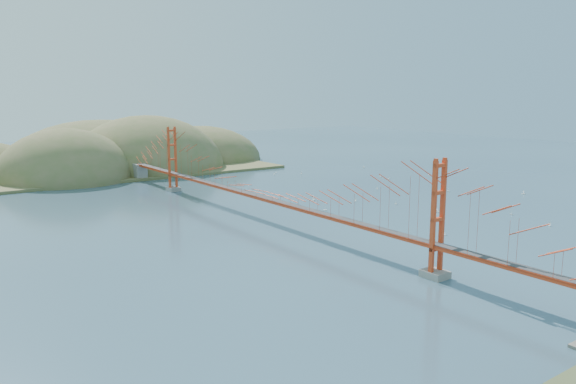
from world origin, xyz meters
TOP-DOWN VIEW (x-y plane):
  - ground at (0.00, 0.00)m, footprint 320.00×320.00m
  - bridge at (0.00, 0.18)m, footprint 2.20×94.40m
  - far_headlands at (2.21, 68.52)m, footprint 84.00×58.00m
  - sailboat_3 at (14.84, 7.62)m, footprint 0.65×0.63m
  - sailboat_6 at (31.73, -17.96)m, footprint 0.52×0.52m
  - sailboat_10 at (14.10, -19.86)m, footprint 0.53×0.60m
  - sailboat_2 at (24.42, -10.25)m, footprint 0.69×0.69m
  - sailboat_5 at (31.69, 9.67)m, footprint 0.49×0.51m
  - sailboat_13 at (29.55, -25.07)m, footprint 0.65×0.65m
  - sailboat_9 at (42.80, 19.94)m, footprint 0.54×0.61m
  - sailboat_1 at (17.09, 10.93)m, footprint 0.65×0.65m
  - sailboat_8 at (31.72, 33.11)m, footprint 0.61×0.61m
  - sailboat_16 at (11.43, 0.46)m, footprint 0.64×0.64m
  - sailboat_17 at (50.11, 32.67)m, footprint 0.55×0.45m
  - sailboat_7 at (28.29, 37.94)m, footprint 0.51×0.47m
  - sailboat_4 at (41.77, 16.48)m, footprint 0.51×0.59m
  - sailboat_12 at (8.55, 40.65)m, footprint 0.56×0.52m
  - sailboat_14 at (20.12, 3.09)m, footprint 0.66×0.66m
  - sailboat_0 at (23.73, -2.54)m, footprint 0.42×0.51m
  - sailboat_11 at (48.77, -9.44)m, footprint 0.70×0.70m
  - sailboat_extra_0 at (26.30, 35.72)m, footprint 0.52×0.49m
  - sailboat_extra_1 at (40.12, 0.03)m, footprint 0.47×0.57m

SIDE VIEW (x-z plane):
  - ground at x=0.00m, z-range 0.00..0.00m
  - far_headlands at x=2.21m, z-range -12.50..12.50m
  - sailboat_6 at x=31.73m, z-range -0.14..0.41m
  - sailboat_7 at x=28.29m, z-range -0.15..0.42m
  - sailboat_5 at x=31.69m, z-range -0.15..0.43m
  - sailboat_extra_0 at x=26.30m, z-range -0.15..0.43m
  - sailboat_0 at x=23.73m, z-range -0.16..0.43m
  - sailboat_12 at x=8.55m, z-range -0.17..0.46m
  - sailboat_17 at x=50.11m, z-range -0.18..0.47m
  - sailboat_8 at x=31.72m, z-range -0.18..0.47m
  - sailboat_extra_1 at x=40.12m, z-range -0.18..0.48m
  - sailboat_16 at x=11.43m, z-range -0.19..0.48m
  - sailboat_4 at x=41.77m, z-range -0.19..0.49m
  - sailboat_10 at x=14.10m, z-range -0.19..0.49m
  - sailboat_13 at x=29.55m, z-range -0.19..0.50m
  - sailboat_14 at x=20.12m, z-range -0.19..0.50m
  - sailboat_1 at x=17.09m, z-range -0.20..0.50m
  - sailboat_9 at x=42.80m, z-range -0.20..0.50m
  - sailboat_2 at x=24.42m, z-range -0.21..0.52m
  - sailboat_3 at x=14.84m, z-range -0.21..0.52m
  - sailboat_11 at x=48.77m, z-range -0.21..0.53m
  - bridge at x=0.00m, z-range 1.01..13.01m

